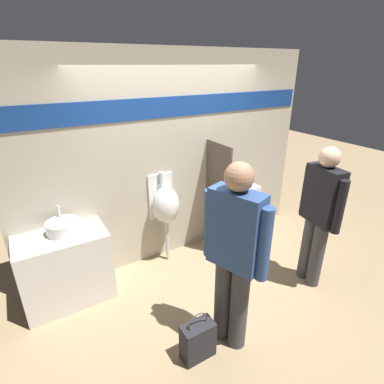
% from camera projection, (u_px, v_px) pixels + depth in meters
% --- Properties ---
extents(ground_plane, '(16.00, 16.00, 0.00)m').
position_uv_depth(ground_plane, '(199.00, 269.00, 3.98)').
color(ground_plane, '#997F5B').
extents(display_wall, '(4.12, 0.07, 2.70)m').
position_uv_depth(display_wall, '(175.00, 159.00, 3.91)').
color(display_wall, '#B2A893').
rests_on(display_wall, ground_plane).
extents(sink_counter, '(0.93, 0.53, 0.84)m').
position_uv_depth(sink_counter, '(66.00, 268.00, 3.32)').
color(sink_counter, silver).
rests_on(sink_counter, ground_plane).
extents(sink_basin, '(0.34, 0.34, 0.28)m').
position_uv_depth(sink_basin, '(63.00, 227.00, 3.19)').
color(sink_basin, silver).
rests_on(sink_basin, sink_counter).
extents(cell_phone, '(0.07, 0.14, 0.01)m').
position_uv_depth(cell_phone, '(89.00, 233.00, 3.20)').
color(cell_phone, '#B7B7BC').
rests_on(cell_phone, sink_counter).
extents(divider_near_counter, '(0.03, 0.53, 1.57)m').
position_uv_depth(divider_near_counter, '(217.00, 199.00, 4.14)').
color(divider_near_counter, '#4C4238').
rests_on(divider_near_counter, ground_plane).
extents(urinal_near_counter, '(0.36, 0.32, 1.25)m').
position_uv_depth(urinal_near_counter, '(166.00, 205.00, 3.86)').
color(urinal_near_counter, silver).
rests_on(urinal_near_counter, ground_plane).
extents(toilet, '(0.40, 0.56, 0.89)m').
position_uv_depth(toilet, '(256.00, 218.00, 4.66)').
color(toilet, silver).
rests_on(toilet, ground_plane).
extents(person_in_vest, '(0.26, 0.59, 1.72)m').
position_uv_depth(person_in_vest, '(319.00, 212.00, 3.42)').
color(person_in_vest, '#3D3D42').
rests_on(person_in_vest, ground_plane).
extents(person_with_lanyard, '(0.34, 0.61, 1.83)m').
position_uv_depth(person_with_lanyard, '(234.00, 253.00, 2.58)').
color(person_with_lanyard, '#3D3D42').
rests_on(person_with_lanyard, ground_plane).
extents(shopping_bag, '(0.31, 0.17, 0.51)m').
position_uv_depth(shopping_bag, '(198.00, 340.00, 2.73)').
color(shopping_bag, '#232328').
rests_on(shopping_bag, ground_plane).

